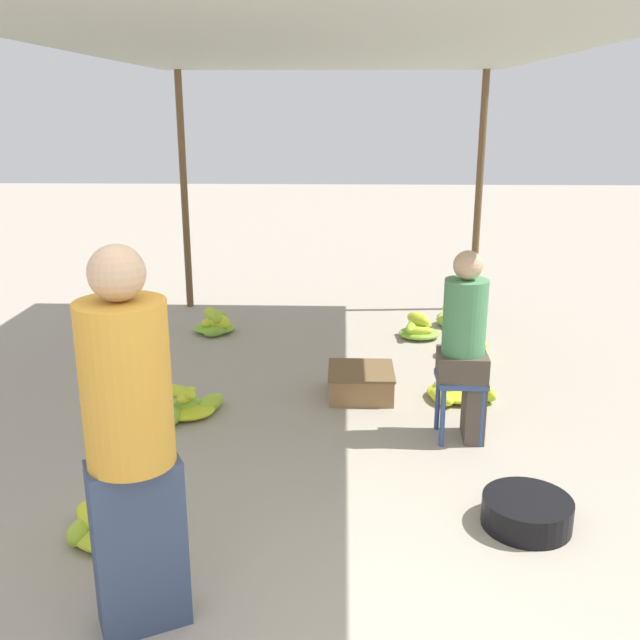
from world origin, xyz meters
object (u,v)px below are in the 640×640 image
at_px(banana_pile_right_1, 456,317).
at_px(crate_near, 361,382).
at_px(banana_pile_right_0, 459,390).
at_px(banana_pile_right_3, 418,329).
at_px(vendor_seated, 466,343).
at_px(stool, 460,389).
at_px(banana_pile_right_2, 466,346).
at_px(vendor_foreground, 131,441).
at_px(banana_pile_left_2, 215,323).
at_px(banana_pile_left_1, 185,407).
at_px(banana_pile_left_0, 116,527).
at_px(basin_black, 527,512).

relative_size(banana_pile_right_1, crate_near, 0.90).
xyz_separation_m(banana_pile_right_0, banana_pile_right_3, (-0.17, 1.58, 0.03)).
distance_m(vendor_seated, crate_near, 1.19).
height_order(stool, banana_pile_right_2, stool).
bearing_deg(banana_pile_right_2, banana_pile_right_1, 87.11).
distance_m(vendor_foreground, banana_pile_left_2, 4.47).
height_order(vendor_seated, banana_pile_right_2, vendor_seated).
height_order(stool, banana_pile_right_3, stool).
distance_m(banana_pile_left_1, banana_pile_right_3, 2.82).
xyz_separation_m(banana_pile_right_1, banana_pile_right_2, (-0.05, -0.96, -0.00)).
xyz_separation_m(vendor_foreground, vendor_seated, (1.76, 1.98, -0.20)).
relative_size(vendor_seated, banana_pile_right_2, 2.73).
bearing_deg(vendor_seated, banana_pile_right_3, 91.99).
height_order(stool, vendor_seated, vendor_seated).
bearing_deg(banana_pile_left_2, crate_near, -47.87).
bearing_deg(stool, banana_pile_right_3, 91.46).
relative_size(stool, vendor_seated, 0.34).
distance_m(vendor_seated, banana_pile_right_1, 2.80).
height_order(banana_pile_left_0, banana_pile_right_1, banana_pile_right_1).
xyz_separation_m(banana_pile_left_1, banana_pile_right_1, (2.42, 2.42, 0.02)).
xyz_separation_m(basin_black, banana_pile_left_0, (-2.29, -0.21, -0.01)).
height_order(banana_pile_right_1, banana_pile_right_2, banana_pile_right_2).
relative_size(banana_pile_left_2, banana_pile_right_2, 0.97).
bearing_deg(vendor_seated, stool, -176.87).
distance_m(banana_pile_left_0, banana_pile_left_1, 1.63).
height_order(vendor_foreground, banana_pile_left_0, vendor_foreground).
bearing_deg(banana_pile_left_1, banana_pile_left_2, 93.73).
xyz_separation_m(banana_pile_left_0, banana_pile_left_2, (-0.10, 3.74, 0.03)).
bearing_deg(banana_pile_left_0, vendor_foreground, -62.51).
bearing_deg(banana_pile_left_1, banana_pile_right_1, 44.94).
distance_m(banana_pile_left_0, crate_near, 2.51).
height_order(stool, banana_pile_left_1, stool).
bearing_deg(stool, banana_pile_right_0, 80.84).
distance_m(stool, basin_black, 1.18).
distance_m(banana_pile_right_0, banana_pile_right_1, 2.00).
distance_m(basin_black, banana_pile_right_0, 1.84).
bearing_deg(vendor_foreground, banana_pile_left_0, 117.49).
relative_size(banana_pile_left_2, banana_pile_right_3, 1.16).
height_order(vendor_foreground, banana_pile_left_2, vendor_foreground).
bearing_deg(vendor_foreground, banana_pile_right_1, 65.63).
bearing_deg(banana_pile_right_3, banana_pile_left_2, 177.15).
relative_size(basin_black, crate_near, 0.95).
bearing_deg(banana_pile_left_0, banana_pile_left_2, 91.60).
relative_size(vendor_seated, basin_black, 2.70).
height_order(basin_black, banana_pile_right_1, banana_pile_right_1).
distance_m(vendor_foreground, banana_pile_right_1, 5.21).
xyz_separation_m(vendor_seated, banana_pile_right_3, (-0.08, 2.30, -0.62)).
bearing_deg(vendor_seated, banana_pile_right_0, 82.48).
xyz_separation_m(stool, crate_near, (-0.68, 0.75, -0.26)).
height_order(banana_pile_left_1, banana_pile_right_2, banana_pile_right_2).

